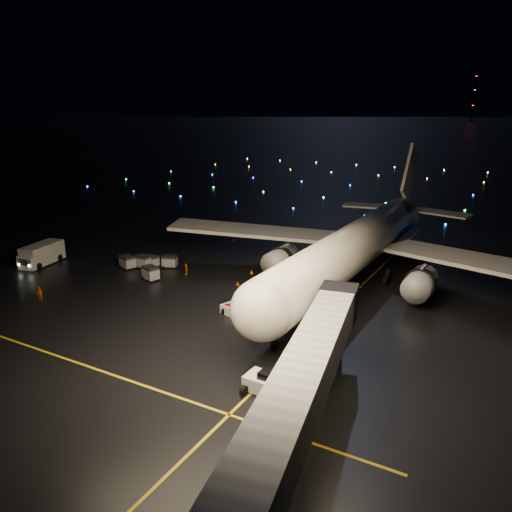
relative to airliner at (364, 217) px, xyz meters
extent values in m
plane|color=black|center=(-10.68, 274.74, -8.02)|extent=(2000.00, 2000.00, 0.00)
cube|color=gold|center=(1.32, -10.26, -8.01)|extent=(0.25, 80.00, 0.02)
cube|color=gold|center=(-15.68, -35.26, -8.01)|extent=(60.00, 0.25, 0.02)
cube|color=silver|center=(2.48, -31.15, -7.09)|extent=(3.97, 2.20, 1.85)
cube|color=silver|center=(-41.64, -17.22, -6.50)|extent=(4.12, 8.55, 3.02)
imported|color=orange|center=(-30.12, -26.88, -7.19)|extent=(0.81, 0.64, 1.65)
imported|color=orange|center=(-20.77, -11.00, -7.22)|extent=(0.91, 0.96, 1.59)
cone|color=#FA6403|center=(-12.58, -11.08, -7.79)|extent=(0.49, 0.49, 0.45)
cone|color=#FA6403|center=(-11.91, -3.80, -7.79)|extent=(0.48, 0.48, 0.44)
cone|color=#FA6403|center=(-13.28, -6.32, -7.75)|extent=(0.49, 0.49, 0.53)
cone|color=#FA6403|center=(-24.30, 6.75, -7.76)|extent=(0.58, 0.58, 0.52)
cylinder|color=black|center=(-70.68, 714.74, 23.98)|extent=(1.80, 1.80, 64.00)
cube|color=gray|center=(-23.57, -14.96, -7.11)|extent=(2.48, 2.07, 1.81)
cube|color=gray|center=(-24.74, -9.55, -7.18)|extent=(2.35, 2.02, 1.68)
cube|color=gray|center=(-27.23, -10.38, -7.24)|extent=(2.04, 1.60, 1.56)
cube|color=gray|center=(-27.79, -11.53, -7.11)|extent=(2.21, 1.60, 1.82)
cube|color=gray|center=(-29.63, -12.81, -7.11)|extent=(2.47, 2.06, 1.80)
camera|label=1|loc=(18.61, -62.11, 13.92)|focal=35.00mm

